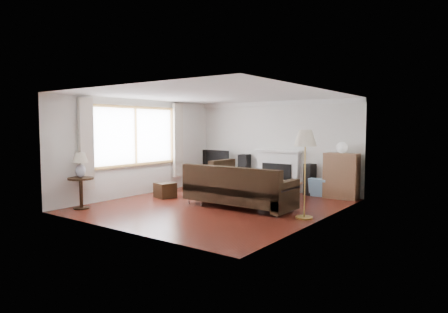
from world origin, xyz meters
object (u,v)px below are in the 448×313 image
Objects in this scene: tv_stand at (218,177)px; coffee_table at (277,190)px; sectional_sofa at (239,188)px; floor_lamp at (305,174)px; side_table at (81,193)px; bookshelf at (341,176)px.

coffee_table is (2.50, -0.84, -0.05)m from tv_stand.
tv_stand is 0.39× the size of sectional_sofa.
floor_lamp is 4.81m from side_table.
bookshelf is (3.82, 0.04, 0.31)m from tv_stand.
coffee_table is at bearing -146.32° from bookshelf.
bookshelf reaches higher than tv_stand.
side_table is at bearing -94.07° from tv_stand.
floor_lamp is (0.18, -2.53, 0.30)m from bookshelf.
coffee_table is at bearing 132.27° from floor_lamp.
coffee_table is 2.33m from floor_lamp.
floor_lamp reaches higher than coffee_table.
bookshelf is at bearing 37.71° from coffee_table.
bookshelf reaches higher than side_table.
side_table is (-0.32, -4.53, 0.08)m from tv_stand.
floor_lamp is at bearing 25.23° from side_table.
tv_stand reaches higher than coffee_table.
side_table is (-2.70, -2.16, -0.09)m from sectional_sofa.
side_table is at bearing -132.20° from bookshelf.
floor_lamp is at bearing -85.89° from bookshelf.
tv_stand is at bearing 148.09° from floor_lamp.
sectional_sofa is 1.56m from coffee_table.
side_table is (-4.15, -4.57, -0.22)m from bookshelf.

